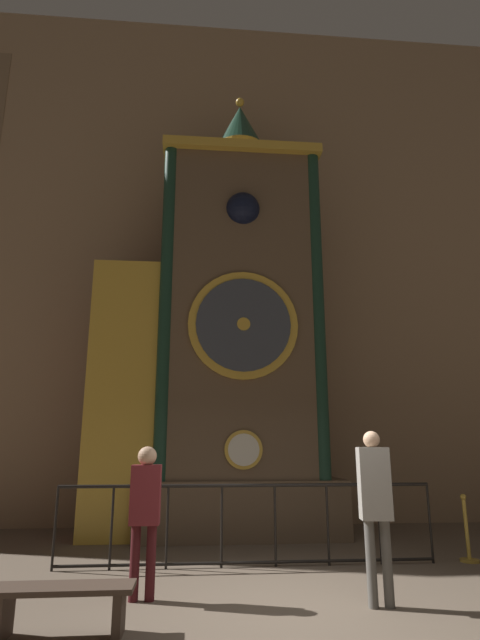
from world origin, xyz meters
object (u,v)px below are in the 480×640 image
at_px(clock_tower, 222,335).
at_px(visitor_bench, 63,601).
at_px(stanchion_post, 468,540).
at_px(visitor_far, 375,498).
at_px(visitor_near, 145,505).

xyz_separation_m(clock_tower, visitor_bench, (-1.68, -4.93, -3.59)).
distance_m(clock_tower, stanchion_post, 5.62).
height_order(visitor_far, stanchion_post, visitor_far).
height_order(stanchion_post, visitor_bench, stanchion_post).
bearing_deg(clock_tower, stanchion_post, -33.21).
relative_size(clock_tower, visitor_bench, 7.53).
xyz_separation_m(visitor_near, visitor_bench, (-0.61, -1.05, -0.70)).
bearing_deg(visitor_near, visitor_bench, -118.84).
height_order(clock_tower, visitor_near, clock_tower).
height_order(clock_tower, stanchion_post, clock_tower).
distance_m(visitor_near, visitor_bench, 1.41).
bearing_deg(stanchion_post, visitor_bench, -154.14).
xyz_separation_m(visitor_near, visitor_far, (2.59, -0.46, 0.09)).
bearing_deg(visitor_far, clock_tower, 116.36).
xyz_separation_m(clock_tower, visitor_far, (1.52, -4.33, -2.79)).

